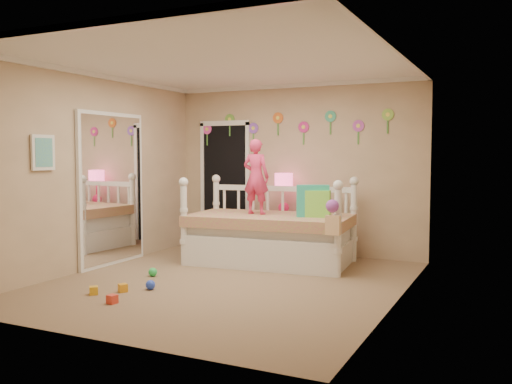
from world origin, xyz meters
The scene contains 18 objects.
floor centered at (0.00, 0.00, 0.00)m, with size 4.00×4.50×0.01m, color #7F684C.
ceiling centered at (0.00, 0.00, 2.60)m, with size 4.00×4.50×0.01m, color white.
back_wall centered at (0.00, 2.25, 1.30)m, with size 4.00×0.01×2.60m, color tan.
left_wall centered at (-2.00, 0.00, 1.30)m, with size 0.01×4.50×2.60m, color tan.
right_wall centered at (2.00, 0.00, 1.30)m, with size 0.01×4.50×2.60m, color tan.
crown_molding centered at (0.00, 0.00, 2.57)m, with size 4.00×4.50×0.06m, color white, non-canonical shape.
daybed centered at (-0.01, 1.30, 0.62)m, with size 2.27×1.22×1.23m, color white, non-canonical shape.
pillow_turquoise centered at (0.61, 1.31, 0.90)m, with size 0.43×0.15×0.43m, color #21A987.
pillow_lime centered at (0.66, 1.29, 0.87)m, with size 0.38×0.14×0.36m, color #81DE43.
child centered at (-0.22, 1.28, 1.21)m, with size 0.38×0.25×1.06m, color #E13362.
nightstand centered at (-0.11, 2.02, 0.32)m, with size 0.38×0.29×0.63m, color white.
table_lamp centered at (-0.11, 2.02, 1.04)m, with size 0.28×0.28×0.61m.
closet_doorway centered at (-1.25, 2.23, 1.03)m, with size 0.90×0.04×2.07m, color black.
flower_decals centered at (-0.09, 2.24, 1.94)m, with size 3.40×0.02×0.50m, color #B2668C, non-canonical shape.
mirror_closet centered at (-1.96, 0.30, 1.05)m, with size 0.07×1.30×2.10m, color white.
wall_picture centered at (-1.97, -0.90, 1.55)m, with size 0.05×0.34×0.42m, color white.
hanging_bag centered at (1.07, 0.71, 0.75)m, with size 0.20×0.16×0.36m, color beige, non-canonical shape.
toy_scatter centered at (-0.92, -0.70, 0.06)m, with size 0.80×1.30×0.11m, color #996666, non-canonical shape.
Camera 1 is at (3.11, -5.72, 1.54)m, focal length 38.87 mm.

